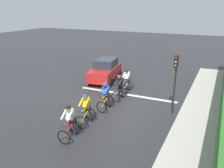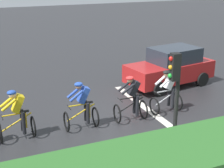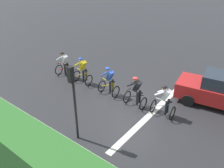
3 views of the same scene
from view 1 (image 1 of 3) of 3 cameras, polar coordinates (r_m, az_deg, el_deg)
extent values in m
plane|color=#28282B|center=(15.83, 1.89, -3.73)|extent=(80.00, 80.00, 0.00)
cube|color=#ADA89E|center=(12.92, 20.50, -9.95)|extent=(2.80, 25.09, 0.12)
cube|color=gray|center=(12.85, 24.61, -9.90)|extent=(0.44, 25.09, 0.42)
cube|color=silver|center=(16.77, 3.37, -2.46)|extent=(7.00, 0.30, 0.01)
torus|color=black|center=(11.11, -11.26, -12.22)|extent=(0.68, 0.10, 0.68)
torus|color=black|center=(11.86, -8.57, -9.99)|extent=(0.68, 0.10, 0.68)
cylinder|color=red|center=(11.36, -9.94, -9.97)|extent=(0.10, 0.99, 0.51)
cylinder|color=red|center=(11.58, -9.15, -9.22)|extent=(0.04, 0.04, 0.55)
cylinder|color=red|center=(11.20, -10.15, -8.84)|extent=(0.08, 0.72, 0.04)
cube|color=black|center=(11.45, -9.22, -7.91)|extent=(0.11, 0.23, 0.04)
cylinder|color=black|center=(10.94, -11.13, -9.71)|extent=(0.42, 0.06, 0.03)
cube|color=white|center=(11.16, -9.83, -6.93)|extent=(0.32, 0.43, 0.57)
sphere|color=tan|center=(10.92, -10.34, -5.77)|extent=(0.20, 0.20, 0.20)
ellipsoid|color=black|center=(10.89, -10.36, -5.43)|extent=(0.26, 0.29, 0.14)
cylinder|color=black|center=(11.46, -8.87, -9.74)|extent=(0.12, 0.12, 0.74)
cylinder|color=black|center=(11.58, -9.91, -9.50)|extent=(0.12, 0.12, 0.74)
cylinder|color=white|center=(10.84, -9.91, -7.40)|extent=(0.12, 0.48, 0.37)
cylinder|color=white|center=(11.00, -11.34, -7.10)|extent=(0.12, 0.48, 0.37)
torus|color=black|center=(12.26, -7.30, -8.95)|extent=(0.68, 0.08, 0.68)
torus|color=black|center=(13.05, -5.00, -7.12)|extent=(0.68, 0.08, 0.68)
cylinder|color=gold|center=(12.54, -6.15, -6.98)|extent=(0.07, 0.99, 0.51)
cylinder|color=gold|center=(12.77, -5.47, -6.35)|extent=(0.04, 0.04, 0.55)
cylinder|color=gold|center=(12.39, -6.31, -5.92)|extent=(0.06, 0.71, 0.04)
cube|color=black|center=(12.65, -5.51, -5.14)|extent=(0.11, 0.22, 0.04)
cylinder|color=black|center=(12.12, -7.15, -6.64)|extent=(0.42, 0.04, 0.03)
cube|color=yellow|center=(12.37, -6.01, -4.20)|extent=(0.31, 0.42, 0.57)
sphere|color=beige|center=(12.14, -6.41, -3.09)|extent=(0.20, 0.20, 0.20)
ellipsoid|color=#264CB2|center=(12.11, -6.43, -2.78)|extent=(0.25, 0.29, 0.14)
cylinder|color=black|center=(12.65, -5.21, -6.80)|extent=(0.12, 0.12, 0.74)
cylinder|color=black|center=(12.76, -6.16, -6.61)|extent=(0.12, 0.12, 0.74)
cylinder|color=yellow|center=(12.05, -6.02, -4.55)|extent=(0.10, 0.48, 0.37)
cylinder|color=yellow|center=(12.20, -7.34, -4.30)|extent=(0.10, 0.48, 0.37)
torus|color=black|center=(13.87, -2.48, -5.48)|extent=(0.68, 0.07, 0.68)
torus|color=black|center=(14.71, -0.59, -4.05)|extent=(0.68, 0.07, 0.68)
cylinder|color=gold|center=(14.19, -1.51, -3.81)|extent=(0.06, 0.99, 0.51)
cylinder|color=gold|center=(14.43, -0.96, -3.31)|extent=(0.04, 0.04, 0.55)
cylinder|color=gold|center=(14.05, -1.62, -2.84)|extent=(0.05, 0.71, 0.04)
cube|color=black|center=(14.33, -0.96, -2.22)|extent=(0.10, 0.22, 0.04)
cylinder|color=black|center=(13.76, -2.30, -3.41)|extent=(0.42, 0.04, 0.03)
cube|color=#2D51B7|center=(14.06, -1.34, -1.33)|extent=(0.31, 0.41, 0.57)
sphere|color=#9E7051|center=(13.83, -1.64, -0.31)|extent=(0.20, 0.20, 0.20)
ellipsoid|color=#264CB2|center=(13.81, -1.65, -0.03)|extent=(0.24, 0.28, 0.14)
cylinder|color=black|center=(14.31, -0.71, -3.69)|extent=(0.12, 0.12, 0.74)
cylinder|color=black|center=(14.42, -1.56, -3.53)|extent=(0.12, 0.12, 0.74)
cylinder|color=#2D51B7|center=(13.73, -1.30, -1.57)|extent=(0.10, 0.48, 0.37)
cylinder|color=#2D51B7|center=(13.87, -2.47, -1.37)|extent=(0.10, 0.48, 0.37)
torus|color=black|center=(15.35, 0.89, -3.08)|extent=(0.68, 0.08, 0.68)
torus|color=black|center=(16.21, 2.49, -1.92)|extent=(0.68, 0.08, 0.68)
cylinder|color=black|center=(15.69, 1.72, -1.63)|extent=(0.08, 0.99, 0.51)
cylinder|color=black|center=(15.94, 2.19, -1.22)|extent=(0.04, 0.04, 0.55)
cylinder|color=black|center=(15.56, 1.65, -0.74)|extent=(0.07, 0.72, 0.04)
cube|color=black|center=(15.85, 2.21, -0.21)|extent=(0.11, 0.22, 0.04)
cylinder|color=black|center=(15.26, 1.07, -1.21)|extent=(0.42, 0.05, 0.03)
cube|color=black|center=(15.58, 1.90, 0.63)|extent=(0.31, 0.42, 0.57)
sphere|color=#9E7051|center=(15.36, 1.67, 1.58)|extent=(0.20, 0.20, 0.20)
ellipsoid|color=red|center=(15.34, 1.67, 1.83)|extent=(0.25, 0.29, 0.14)
cylinder|color=black|center=(15.82, 2.43, -1.54)|extent=(0.12, 0.12, 0.74)
cylinder|color=black|center=(15.92, 1.65, -1.41)|extent=(0.12, 0.12, 0.74)
cylinder|color=black|center=(15.25, 1.99, 0.45)|extent=(0.11, 0.48, 0.37)
cylinder|color=black|center=(15.38, 0.91, 0.62)|extent=(0.11, 0.48, 0.37)
torus|color=black|center=(16.69, 2.85, -1.33)|extent=(0.68, 0.09, 0.68)
torus|color=black|center=(17.60, 3.99, -0.31)|extent=(0.68, 0.09, 0.68)
cylinder|color=silver|center=(17.07, 3.45, -0.01)|extent=(0.08, 0.99, 0.51)
cylinder|color=silver|center=(17.34, 3.79, 0.36)|extent=(0.04, 0.04, 0.55)
cylinder|color=silver|center=(16.94, 3.41, 0.83)|extent=(0.07, 0.72, 0.04)
cube|color=black|center=(17.25, 3.81, 1.29)|extent=(0.11, 0.22, 0.04)
cylinder|color=black|center=(16.62, 3.00, 0.41)|extent=(0.42, 0.05, 0.03)
cube|color=white|center=(16.98, 3.61, 2.08)|extent=(0.32, 0.42, 0.57)
sphere|color=#9E7051|center=(16.76, 3.45, 2.96)|extent=(0.20, 0.20, 0.20)
ellipsoid|color=black|center=(16.74, 3.46, 3.20)|extent=(0.25, 0.29, 0.14)
cylinder|color=black|center=(17.22, 4.05, 0.08)|extent=(0.12, 0.12, 0.74)
cylinder|color=black|center=(17.29, 3.30, 0.17)|extent=(0.12, 0.12, 0.74)
cylinder|color=white|center=(16.65, 3.80, 1.95)|extent=(0.11, 0.48, 0.37)
cylinder|color=white|center=(16.76, 2.77, 2.07)|extent=(0.11, 0.48, 0.37)
cube|color=#B21E1E|center=(19.61, -1.63, 2.75)|extent=(2.30, 4.31, 0.80)
cube|color=#262D38|center=(19.66, -1.43, 4.99)|extent=(1.80, 2.33, 0.66)
cylinder|color=black|center=(18.31, -0.38, 0.41)|extent=(0.31, 0.67, 0.64)
cylinder|color=black|center=(18.84, -5.23, 0.84)|extent=(0.31, 0.67, 0.64)
cylinder|color=black|center=(20.66, 1.67, 2.46)|extent=(0.31, 0.67, 0.64)
cylinder|color=black|center=(21.13, -2.71, 2.80)|extent=(0.31, 0.67, 0.64)
cube|color=#EAEACC|center=(17.59, -2.08, 1.29)|extent=(0.29, 0.12, 0.16)
cube|color=#EAEACC|center=(17.93, -5.18, 1.55)|extent=(0.29, 0.12, 0.16)
cylinder|color=black|center=(13.92, 14.45, -1.50)|extent=(0.10, 0.10, 2.70)
cube|color=black|center=(13.38, 14.89, 5.13)|extent=(0.22, 0.22, 0.64)
sphere|color=red|center=(13.23, 14.83, 5.88)|extent=(0.11, 0.11, 0.11)
sphere|color=orange|center=(13.28, 14.76, 5.04)|extent=(0.11, 0.11, 0.11)
sphere|color=green|center=(13.32, 14.69, 4.20)|extent=(0.11, 0.11, 0.11)
camera|label=2|loc=(9.53, 49.64, 7.33)|focal=53.57mm
camera|label=3|loc=(19.19, 36.26, 17.98)|focal=37.77mm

